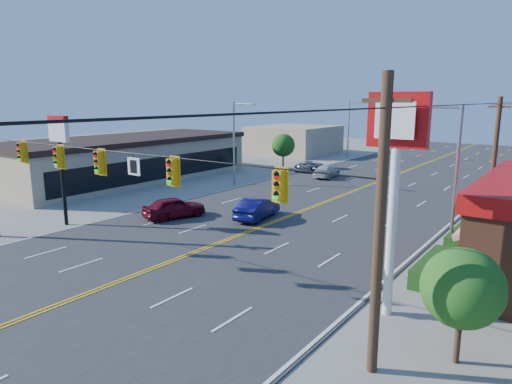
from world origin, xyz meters
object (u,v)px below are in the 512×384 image
Objects in this scene: car_silver at (310,166)px; car_blue at (257,209)px; car_magenta at (174,208)px; car_white at (326,172)px; signal_span at (115,177)px; kfc_pylon at (396,160)px; pizza_hut_sign at (60,147)px.

car_blue is at bearing 108.43° from car_silver.
car_magenta is 0.99× the size of car_white.
signal_span is at bearing 92.36° from car_white.
car_blue is (4.85, 3.23, -0.01)m from car_magenta.
signal_span is at bearing 103.39° from car_silver.
car_blue is at bearing 145.33° from kfc_pylon.
car_magenta reaches higher than car_blue.
car_magenta is (-6.19, 9.39, -4.14)m from signal_span.
car_magenta is at bearing 49.00° from pizza_hut_sign.
signal_span is 5.55× the size of car_magenta.
car_magenta is 24.44m from car_silver.
pizza_hut_sign is at bearing 32.36° from car_blue.
kfc_pylon reaches higher than car_silver.
kfc_pylon is 18.89m from car_magenta.
signal_span is 5.45× the size of car_blue.
kfc_pylon is 1.91× the size of car_blue.
pizza_hut_sign is at bearing 70.91° from car_white.
kfc_pylon is 22.02m from pizza_hut_sign.
car_magenta is (4.69, 5.39, -4.44)m from pizza_hut_sign.
signal_span is at bearing 86.33° from car_blue.
car_silver is at bearing 86.40° from pizza_hut_sign.
signal_span is at bearing -160.22° from kfc_pylon.
kfc_pylon is at bearing 135.58° from car_blue.
pizza_hut_sign is at bearing 84.81° from car_silver.
car_white is 4.58m from car_silver.
car_white is at bearing 78.45° from pizza_hut_sign.
signal_span is 35.11m from car_silver.
signal_span reaches higher than car_white.
signal_span reaches higher than car_silver.
pizza_hut_sign reaches higher than car_silver.
kfc_pylon reaches higher than car_blue.
car_white is at bearing 140.72° from car_silver.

